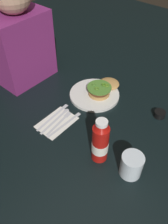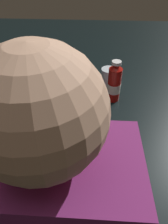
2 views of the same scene
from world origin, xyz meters
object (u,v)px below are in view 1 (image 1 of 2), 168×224
dinner_plate (94,95)px  diner_person (20,38)px  burger_sandwich (103,88)px  steak_knife (66,123)px  napkin (57,122)px  water_glass (131,165)px  butter_knife (55,115)px  spoon_utensil (59,117)px  fork_utensil (61,121)px  condiment_cup (160,114)px  ketchup_bottle (100,142)px

dinner_plate → diner_person: size_ratio=0.48×
burger_sandwich → steak_knife: bearing=-178.7°
napkin → diner_person: 0.48m
water_glass → butter_knife: water_glass is taller
water_glass → butter_knife: bearing=86.4°
spoon_utensil → diner_person: 0.46m
dinner_plate → water_glass: (-0.27, -0.39, 0.04)m
dinner_plate → spoon_utensil: 0.24m
fork_utensil → spoon_utensil: bearing=65.3°
water_glass → steak_knife: (0.03, 0.37, -0.05)m
burger_sandwich → condiment_cup: size_ratio=3.85×
ketchup_bottle → water_glass: (0.02, -0.14, -0.05)m
dinner_plate → ketchup_bottle: size_ratio=1.24×
dinner_plate → condiment_cup: size_ratio=4.81×
burger_sandwich → spoon_utensil: size_ratio=1.04×
ketchup_bottle → condiment_cup: (0.38, -0.08, -0.08)m
steak_knife → diner_person: bearing=74.2°
condiment_cup → spoon_utensil: 0.49m
burger_sandwich → spoon_utensil: burger_sandwich is taller
dinner_plate → burger_sandwich: size_ratio=1.25×
spoon_utensil → water_glass: bearing=-94.3°
butter_knife → steak_knife: bearing=-90.1°
burger_sandwich → spoon_utensil: (-0.29, 0.05, -0.03)m
ketchup_bottle → butter_knife: (0.05, 0.31, -0.09)m
water_glass → steak_knife: 0.37m
butter_knife → napkin: bearing=-123.7°
ketchup_bottle → diner_person: bearing=75.6°
water_glass → spoon_utensil: size_ratio=0.50×
diner_person → butter_knife: bearing=-109.2°
burger_sandwich → diner_person: bearing=112.1°
ketchup_bottle → burger_sandwich: bearing=35.3°
napkin → diner_person: (0.15, 0.39, 0.25)m
water_glass → spoon_utensil: bearing=85.7°
burger_sandwich → water_glass: size_ratio=2.10×
dinner_plate → condiment_cup: bearing=-75.8°
burger_sandwich → condiment_cup: 0.32m
water_glass → condiment_cup: size_ratio=1.83×
butter_knife → ketchup_bottle: bearing=-98.8°
napkin → dinner_plate: bearing=-2.8°
burger_sandwich → steak_knife: (-0.29, -0.01, -0.03)m
butter_knife → diner_person: bearing=70.8°
napkin → condiment_cup: bearing=-44.5°
fork_utensil → spoon_utensil: 0.03m
water_glass → condiment_cup: 0.36m
ketchup_bottle → butter_knife: bearing=81.2°
dinner_plate → butter_knife: 0.25m
burger_sandwich → water_glass: (-0.32, -0.38, 0.02)m
condiment_cup → diner_person: size_ratio=0.10×
fork_utensil → butter_knife: 0.05m
burger_sandwich → ketchup_bottle: (-0.34, -0.24, 0.06)m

